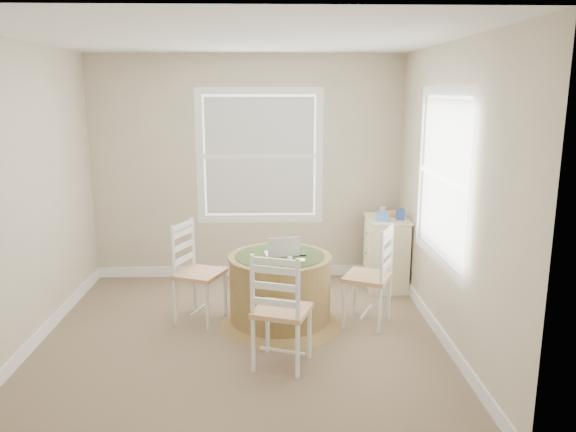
{
  "coord_description": "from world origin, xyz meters",
  "views": [
    {
      "loc": [
        0.28,
        -4.69,
        2.19
      ],
      "look_at": [
        0.44,
        0.45,
        1.04
      ],
      "focal_mm": 35.0,
      "sensor_mm": 36.0,
      "label": 1
    }
  ],
  "objects": [
    {
      "name": "chair_near",
      "position": [
        0.36,
        -0.48,
        0.47
      ],
      "size": [
        0.53,
        0.52,
        0.95
      ],
      "primitive_type": null,
      "rotation": [
        0.0,
        0.0,
        2.81
      ],
      "color": "white",
      "rests_on": "ground"
    },
    {
      "name": "cup_cream",
      "position": [
        1.54,
        1.5,
        0.85
      ],
      "size": [
        0.07,
        0.07,
        0.09
      ],
      "primitive_type": "cylinder",
      "color": "beige",
      "rests_on": "corner_chest"
    },
    {
      "name": "mouse",
      "position": [
        0.44,
        0.23,
        0.69
      ],
      "size": [
        0.07,
        0.09,
        0.03
      ],
      "primitive_type": "ellipsoid",
      "rotation": [
        0.0,
        0.0,
        -0.14
      ],
      "color": "white",
      "rests_on": "round_table"
    },
    {
      "name": "room",
      "position": [
        0.17,
        0.16,
        1.3
      ],
      "size": [
        3.64,
        3.64,
        2.64
      ],
      "color": "#75624A",
      "rests_on": "ground"
    },
    {
      "name": "box_yellow",
      "position": [
        1.64,
        1.42,
        0.84
      ],
      "size": [
        0.15,
        0.1,
        0.06
      ],
      "primitive_type": "cube",
      "rotation": [
        0.0,
        0.0,
        -0.02
      ],
      "color": "#E1AC4F",
      "rests_on": "corner_chest"
    },
    {
      "name": "keys",
      "position": [
        0.57,
        0.32,
        0.69
      ],
      "size": [
        0.07,
        0.06,
        0.02
      ],
      "primitive_type": "cube",
      "rotation": [
        0.0,
        0.0,
        -0.14
      ],
      "color": "black",
      "rests_on": "round_table"
    },
    {
      "name": "chair_left",
      "position": [
        -0.41,
        0.47,
        0.47
      ],
      "size": [
        0.53,
        0.54,
        0.95
      ],
      "primitive_type": null,
      "rotation": [
        0.0,
        0.0,
        1.18
      ],
      "color": "white",
      "rests_on": "ground"
    },
    {
      "name": "chair_right",
      "position": [
        1.18,
        0.33,
        0.47
      ],
      "size": [
        0.54,
        0.55,
        0.95
      ],
      "primitive_type": null,
      "rotation": [
        0.0,
        0.0,
        -2.01
      ],
      "color": "white",
      "rests_on": "ground"
    },
    {
      "name": "tissue_box",
      "position": [
        1.48,
        1.21,
        0.86
      ],
      "size": [
        0.12,
        0.12,
        0.1
      ],
      "primitive_type": "cube",
      "rotation": [
        0.0,
        0.0,
        -0.02
      ],
      "color": "#597FCD",
      "rests_on": "corner_chest"
    },
    {
      "name": "corner_chest",
      "position": [
        1.57,
        1.35,
        0.41
      ],
      "size": [
        0.47,
        0.62,
        0.81
      ],
      "rotation": [
        0.0,
        0.0,
        -0.02
      ],
      "color": "beige",
      "rests_on": "ground"
    },
    {
      "name": "laptop",
      "position": [
        0.38,
        0.34,
        0.72
      ],
      "size": [
        0.34,
        0.31,
        0.21
      ],
      "rotation": [
        0.0,
        0.0,
        3.31
      ],
      "color": "white",
      "rests_on": "round_table"
    },
    {
      "name": "round_table",
      "position": [
        0.36,
        0.33,
        0.38
      ],
      "size": [
        1.15,
        1.15,
        0.69
      ],
      "rotation": [
        0.0,
        0.0,
        -0.14
      ],
      "color": "olive",
      "rests_on": "ground"
    },
    {
      "name": "phone",
      "position": [
        0.56,
        0.17,
        0.69
      ],
      "size": [
        0.06,
        0.1,
        0.02
      ],
      "primitive_type": "cube",
      "rotation": [
        0.0,
        0.0,
        -0.14
      ],
      "color": "#B7BABF",
      "rests_on": "round_table"
    },
    {
      "name": "box_blue",
      "position": [
        1.7,
        1.24,
        0.87
      ],
      "size": [
        0.08,
        0.08,
        0.12
      ],
      "primitive_type": "cube",
      "rotation": [
        0.0,
        0.0,
        -0.02
      ],
      "color": "#325097",
      "rests_on": "corner_chest"
    }
  ]
}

